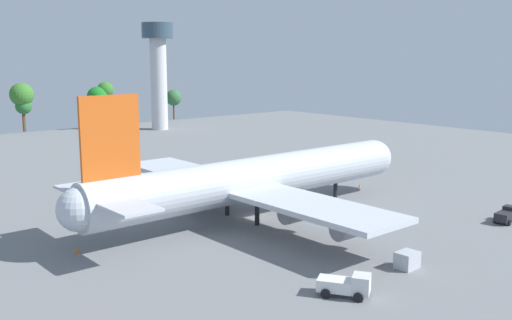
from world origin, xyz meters
The scene contains 10 objects.
ground_plane centered at (0.00, 0.00, 0.00)m, with size 246.86×246.86×0.00m, color slate.
cargo_airplane centered at (-0.17, 0.00, 5.85)m, with size 61.72×54.63×19.46m.
pushback_tractor centered at (-12.40, -28.72, 1.21)m, with size 4.65×5.64×2.42m.
cargo_loader centered at (9.18, 24.92, 1.08)m, with size 3.36×4.45×2.15m.
baggage_tug centered at (26.22, -26.14, 1.09)m, with size 4.81×2.73×2.14m.
cargo_container_fore centered at (-0.96, -27.99, 0.97)m, with size 2.64×2.13×1.95m.
safety_cone_nose centered at (27.77, 2.88, 0.29)m, with size 0.41×0.41×0.59m, color orange.
safety_cone_tail centered at (-27.77, 1.70, 0.38)m, with size 0.53×0.53×0.76m, color orange.
control_tower centered at (45.05, 102.00, 21.30)m, with size 10.07×10.07×34.56m.
tree_line_backdrop centered at (26.66, 125.20, 10.18)m, with size 121.86×7.47×15.62m.
Camera 1 is at (-55.95, -65.72, 24.18)m, focal length 41.18 mm.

